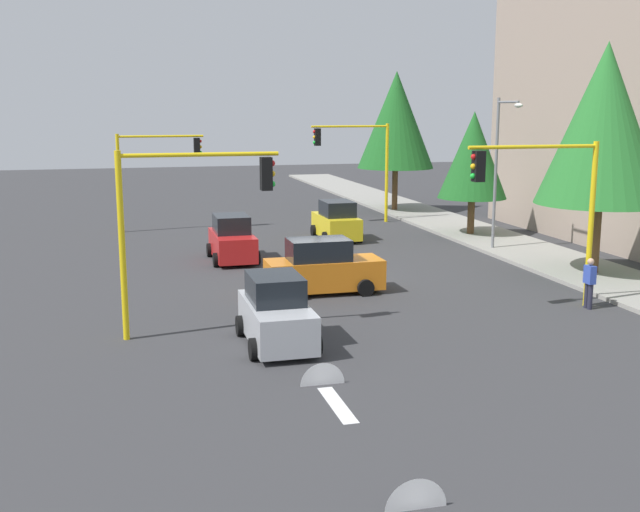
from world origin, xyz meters
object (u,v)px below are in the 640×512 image
car_yellow (336,222)px  car_silver (276,314)px  car_orange (323,268)px  traffic_signal_near_right (187,205)px  traffic_signal_far_right (155,162)px  traffic_signal_near_left (543,192)px  traffic_signal_far_left (357,153)px  pedestrian_crossing (589,282)px  tree_roadside_far (396,120)px  car_red (232,240)px  tree_roadside_near (604,124)px  street_lamp_curbside (500,157)px  tree_roadside_mid (473,155)px

car_yellow → car_silver: 17.61m
car_orange → car_silver: bearing=-26.9°
traffic_signal_near_right → traffic_signal_far_right: bearing=179.9°
traffic_signal_near_left → car_orange: (-4.00, -6.26, -2.99)m
traffic_signal_far_left → car_yellow: (5.18, -2.69, -3.12)m
pedestrian_crossing → tree_roadside_far: bearing=175.0°
car_silver → car_red: 12.35m
traffic_signal_near_left → car_orange: size_ratio=1.32×
traffic_signal_near_right → tree_roadside_near: size_ratio=0.60×
traffic_signal_near_left → tree_roadside_far: tree_roadside_far is taller
traffic_signal_far_right → car_silver: bearing=5.8°
street_lamp_curbside → car_yellow: 8.80m
car_silver → pedestrian_crossing: bearing=96.5°
car_silver → car_red: size_ratio=0.97×
traffic_signal_far_right → car_red: (9.24, 2.75, -2.82)m
traffic_signal_far_right → traffic_signal_near_left: 22.97m
traffic_signal_far_left → traffic_signal_near_right: 23.00m
traffic_signal_far_right → tree_roadside_near: 22.82m
tree_roadside_near → car_orange: tree_roadside_near is taller
traffic_signal_near_right → pedestrian_crossing: size_ratio=3.17×
tree_roadside_far → car_yellow: (9.18, -6.49, -4.90)m
traffic_signal_far_left → traffic_signal_near_left: bearing=-0.1°
tree_roadside_far → car_yellow: size_ratio=2.38×
traffic_signal_near_right → car_red: bearing=165.5°
tree_roadside_mid → tree_roadside_far: size_ratio=0.72×
traffic_signal_far_right → tree_roadside_near: size_ratio=0.58×
traffic_signal_near_left → car_silver: bearing=-80.2°
traffic_signal_far_left → tree_roadside_far: size_ratio=0.64×
street_lamp_curbside → car_silver: (11.18, -12.62, -3.45)m
tree_roadside_near → street_lamp_curbside: bearing=-167.0°
car_red → car_yellow: bearing=124.6°
traffic_signal_far_right → car_yellow: (5.18, 8.63, -2.82)m
street_lamp_curbside → car_orange: 11.80m
tree_roadside_far → car_red: tree_roadside_far is taller
street_lamp_curbside → car_silver: size_ratio=1.90×
traffic_signal_near_right → car_red: size_ratio=1.43×
traffic_signal_far_left → traffic_signal_near_left: 20.00m
traffic_signal_near_right → tree_roadside_near: tree_roadside_near is taller
traffic_signal_far_left → car_red: (9.24, -8.57, -3.12)m
traffic_signal_near_right → car_yellow: (-14.82, 8.66, -2.94)m
car_yellow → tree_roadside_mid: bearing=83.3°
tree_roadside_near → pedestrian_crossing: bearing=-35.9°
street_lamp_curbside → pedestrian_crossing: bearing=-10.5°
street_lamp_curbside → car_yellow: bearing=-130.1°
street_lamp_curbside → tree_roadside_far: tree_roadside_far is taller
tree_roadside_far → pedestrian_crossing: bearing=-5.0°
car_yellow → pedestrian_crossing: car_yellow is taller
traffic_signal_far_right → tree_roadside_far: size_ratio=0.59×
tree_roadside_mid → car_yellow: size_ratio=1.72×
tree_roadside_far → traffic_signal_near_left: bearing=-9.1°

